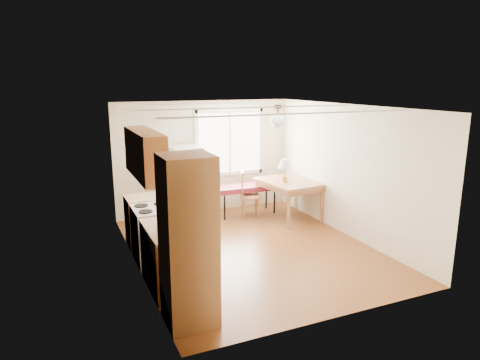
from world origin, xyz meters
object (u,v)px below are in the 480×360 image
refrigerator (185,183)px  bench (246,188)px  dining_table (289,185)px  chair (246,191)px

refrigerator → bench: 1.37m
refrigerator → bench: refrigerator is taller
dining_table → bench: bearing=131.7°
refrigerator → dining_table: bearing=-28.5°
chair → bench: bearing=82.6°
dining_table → refrigerator: bearing=150.8°
dining_table → chair: size_ratio=1.40×
bench → chair: size_ratio=1.42×
bench → chair: bearing=-113.8°
bench → dining_table: bearing=-39.3°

